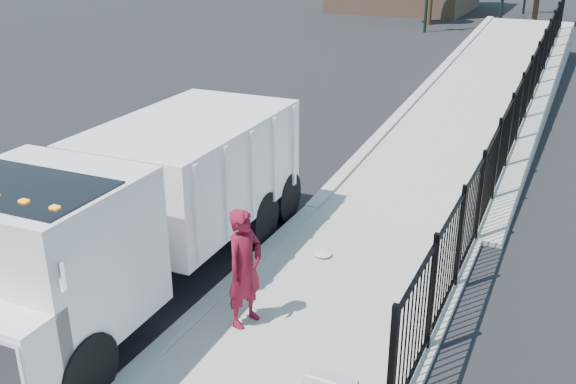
% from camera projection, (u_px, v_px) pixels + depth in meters
% --- Properties ---
extents(ground, '(120.00, 120.00, 0.00)m').
position_uv_depth(ground, '(220.00, 299.00, 10.91)').
color(ground, black).
rests_on(ground, ground).
extents(curb, '(0.30, 12.00, 0.16)m').
position_uv_depth(curb, '(148.00, 361.00, 9.21)').
color(curb, '#ADAAA3').
rests_on(curb, ground).
extents(ramp, '(3.95, 24.06, 3.19)m').
position_uv_depth(ramp, '(493.00, 102.00, 23.50)').
color(ramp, '#9E998E').
rests_on(ramp, ground).
extents(iron_fence, '(0.10, 28.00, 1.80)m').
position_uv_depth(iron_fence, '(525.00, 108.00, 19.25)').
color(iron_fence, black).
rests_on(iron_fence, ground).
extents(truck, '(2.84, 8.19, 2.78)m').
position_uv_depth(truck, '(134.00, 205.00, 10.70)').
color(truck, black).
rests_on(truck, ground).
extents(worker, '(0.60, 0.78, 1.91)m').
position_uv_depth(worker, '(245.00, 268.00, 9.71)').
color(worker, maroon).
rests_on(worker, sidewalk).
extents(debris, '(0.36, 0.36, 0.09)m').
position_uv_depth(debris, '(323.00, 254.00, 12.10)').
color(debris, silver).
rests_on(debris, sidewalk).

